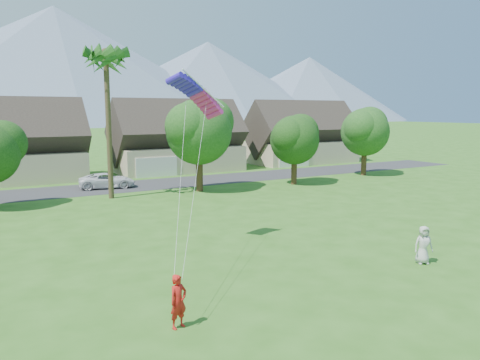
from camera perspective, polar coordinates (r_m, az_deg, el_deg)
ground at (r=17.67m, az=17.05°, el=-16.55°), size 500.00×500.00×0.00m
street at (r=46.93m, az=-14.71°, el=-0.85°), size 90.00×7.00×0.01m
kite_flyer at (r=16.54m, az=-7.53°, el=-14.47°), size 0.79×0.64×1.88m
watcher at (r=24.49m, az=21.45°, el=-7.37°), size 1.07×0.92×1.86m
parked_car at (r=46.58m, az=-15.89°, el=-0.06°), size 5.57×3.30×1.45m
mountain_ridge at (r=272.58m, az=-25.60°, el=12.20°), size 540.00×240.00×70.00m
houses_row at (r=55.34m, az=-16.80°, el=4.03°), size 72.75×8.19×8.86m
tree_row at (r=40.26m, az=-14.27°, el=4.67°), size 62.27×6.67×8.45m
fan_palm at (r=40.77m, az=-16.06°, el=14.38°), size 3.00×3.00×13.80m
parafoil_kite at (r=25.36m, az=-5.34°, el=10.54°), size 3.59×1.34×0.50m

